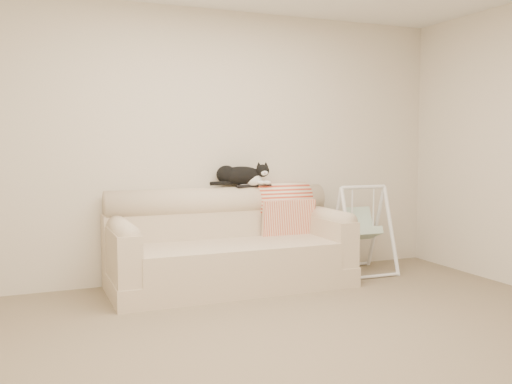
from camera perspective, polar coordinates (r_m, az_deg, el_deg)
ground_plane at (r=3.94m, az=4.50°, el=-14.73°), size 5.00×5.00×0.00m
room_shell at (r=3.72m, az=4.66°, el=8.02°), size 5.04×4.04×2.60m
sofa at (r=5.31m, az=-2.79°, el=-5.63°), size 2.20×0.93×0.90m
remote_a at (r=5.54m, az=-1.10°, el=0.64°), size 0.19×0.09×0.03m
remote_b at (r=5.59m, az=0.67°, el=0.66°), size 0.18×0.07×0.02m
tuxedo_cat at (r=5.55m, az=-1.49°, el=1.69°), size 0.60×0.31×0.24m
throw_blanket at (r=5.72m, az=2.67°, el=-1.08°), size 0.55×0.38×0.58m
baby_swing at (r=5.93m, az=10.57°, el=-3.64°), size 0.55×0.59×0.90m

